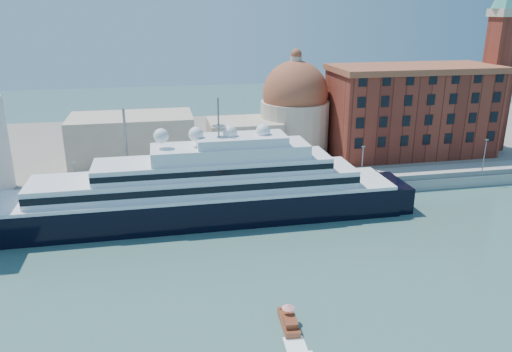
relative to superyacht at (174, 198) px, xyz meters
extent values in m
plane|color=#38615C|center=(11.38, -23.00, -4.80)|extent=(400.00, 400.00, 0.00)
cube|color=gray|center=(11.38, 11.00, -3.55)|extent=(180.00, 10.00, 2.50)
cube|color=slate|center=(11.38, 52.00, -3.80)|extent=(260.00, 72.00, 2.00)
cube|color=slate|center=(11.38, 6.50, -1.70)|extent=(180.00, 0.10, 1.20)
cube|color=black|center=(2.53, 0.00, -2.47)|extent=(82.42, 12.68, 6.87)
cube|color=black|center=(43.74, 0.00, -2.68)|extent=(6.34, 11.62, 6.34)
cube|color=white|center=(2.53, 0.00, 1.23)|extent=(80.31, 12.89, 0.63)
cube|color=white|center=(4.64, 0.00, 3.13)|extent=(61.29, 10.57, 3.17)
cube|color=black|center=(4.64, -5.28, 3.13)|extent=(61.29, 0.15, 1.27)
cube|color=white|center=(7.81, 0.00, 6.09)|extent=(44.38, 9.51, 2.75)
cube|color=white|center=(10.98, 0.00, 8.73)|extent=(29.59, 8.45, 2.54)
cube|color=white|center=(13.10, 0.00, 10.84)|extent=(16.91, 7.40, 1.69)
cylinder|color=slate|center=(8.87, 0.00, 15.28)|extent=(0.32, 0.32, 7.40)
sphere|color=white|center=(-1.70, 0.00, 12.32)|extent=(2.75, 2.75, 2.75)
sphere|color=white|center=(4.64, 0.00, 12.32)|extent=(2.75, 2.75, 2.75)
sphere|color=white|center=(10.98, 0.00, 12.32)|extent=(2.75, 2.75, 2.75)
sphere|color=white|center=(17.32, 0.00, 12.32)|extent=(2.75, 2.75, 2.75)
cube|color=maroon|center=(12.97, -36.51, -4.45)|extent=(2.31, 6.04, 0.99)
cube|color=maroon|center=(12.92, -37.50, -3.61)|extent=(1.72, 2.56, 0.79)
cylinder|color=slate|center=(13.00, -36.01, -3.21)|extent=(0.06, 0.06, 1.58)
cone|color=red|center=(13.00, -36.01, -2.32)|extent=(1.78, 1.78, 0.40)
cube|color=maroon|center=(63.38, 29.00, 8.20)|extent=(42.00, 18.00, 22.00)
cube|color=brown|center=(63.38, 29.00, 19.70)|extent=(43.00, 19.00, 1.50)
cube|color=maroon|center=(87.38, 29.00, 14.70)|extent=(6.00, 6.00, 35.00)
cube|color=beige|center=(87.38, 29.00, 33.20)|extent=(7.00, 7.00, 2.00)
cylinder|color=beige|center=(33.38, 35.00, 4.20)|extent=(18.00, 18.00, 14.00)
sphere|color=brown|center=(33.38, 35.00, 13.20)|extent=(17.00, 17.00, 17.00)
cylinder|color=beige|center=(33.38, 35.00, 21.20)|extent=(3.00, 3.00, 3.00)
cube|color=beige|center=(19.38, 33.00, 2.20)|extent=(18.00, 14.00, 10.00)
cube|color=beige|center=(-8.62, 35.00, 3.20)|extent=(30.00, 16.00, 12.00)
cylinder|color=slate|center=(-18.62, 8.00, 1.70)|extent=(0.24, 0.24, 8.00)
cube|color=slate|center=(-18.62, 8.00, 5.80)|extent=(0.80, 0.30, 0.25)
cylinder|color=slate|center=(11.38, 8.00, 1.70)|extent=(0.24, 0.24, 8.00)
cube|color=slate|center=(11.38, 8.00, 5.80)|extent=(0.80, 0.30, 0.25)
cylinder|color=slate|center=(41.38, 8.00, 1.70)|extent=(0.24, 0.24, 8.00)
cube|color=slate|center=(41.38, 8.00, 5.80)|extent=(0.80, 0.30, 0.25)
cylinder|color=slate|center=(71.38, 8.00, 1.70)|extent=(0.24, 0.24, 8.00)
cube|color=slate|center=(71.38, 8.00, 5.80)|extent=(0.80, 0.30, 0.25)
cylinder|color=slate|center=(-8.62, 10.00, 6.70)|extent=(0.50, 0.50, 18.00)
camera|label=1|loc=(-2.10, -89.93, 34.55)|focal=35.00mm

